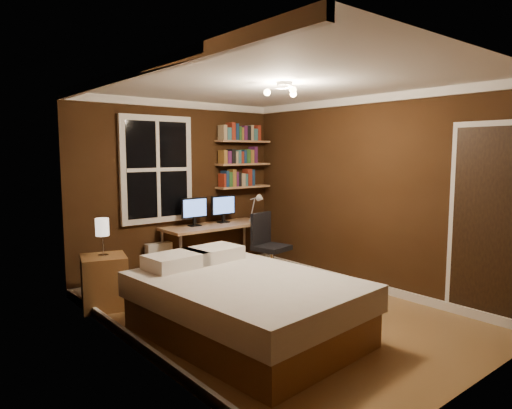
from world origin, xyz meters
TOP-DOWN VIEW (x-y plane):
  - floor at (0.00, 0.00)m, footprint 4.20×4.20m
  - wall_back at (0.00, 2.10)m, footprint 3.20×0.04m
  - wall_left at (-1.60, 0.00)m, footprint 0.04×4.20m
  - wall_right at (1.60, 0.00)m, footprint 0.04×4.20m
  - ceiling at (0.00, 0.00)m, footprint 3.20×4.20m
  - window at (-0.35, 2.06)m, footprint 1.06×0.06m
  - door at (1.59, -1.55)m, footprint 0.03×0.82m
  - ceiling_fixture at (0.00, -0.10)m, footprint 0.44×0.44m
  - bookshelf_lower at (1.08, 1.98)m, footprint 0.92×0.22m
  - books_row_lower at (1.08, 1.98)m, footprint 0.60×0.16m
  - bookshelf_middle at (1.08, 1.98)m, footprint 0.92×0.22m
  - books_row_middle at (1.08, 1.98)m, footprint 0.60×0.16m
  - bookshelf_upper at (1.08, 1.98)m, footprint 0.92×0.22m
  - books_row_upper at (1.08, 1.98)m, footprint 0.66×0.16m
  - bed at (-0.63, -0.23)m, footprint 1.72×2.27m
  - nightstand at (-1.37, 1.44)m, footprint 0.60×0.60m
  - bedside_lamp at (-1.37, 1.44)m, footprint 0.15×0.15m
  - radiator at (-0.39, 2.00)m, footprint 0.36×0.13m
  - desk at (0.42, 1.79)m, footprint 1.57×0.59m
  - monitor_left at (0.11, 1.86)m, footprint 0.42×0.12m
  - monitor_right at (0.61, 1.86)m, footprint 0.42×0.12m
  - desk_lamp at (1.04, 1.63)m, footprint 0.14×0.32m
  - office_chair at (0.84, 1.09)m, footprint 0.52×0.52m

SIDE VIEW (x-z plane):
  - floor at x=0.00m, z-range 0.00..0.00m
  - radiator at x=-0.39m, z-range 0.00..0.54m
  - nightstand at x=-1.37m, z-range 0.00..0.61m
  - bed at x=-0.63m, z-range -0.05..0.68m
  - office_chair at x=0.84m, z-range -0.12..0.83m
  - desk at x=0.42m, z-range 0.31..1.06m
  - bedside_lamp at x=-1.37m, z-range 0.61..1.04m
  - monitor_left at x=0.11m, z-range 0.75..1.15m
  - monitor_right at x=0.61m, z-range 0.75..1.15m
  - desk_lamp at x=1.04m, z-range 0.75..1.19m
  - door at x=1.59m, z-range 0.00..2.05m
  - wall_back at x=0.00m, z-range 0.00..2.50m
  - wall_left at x=-1.60m, z-range 0.00..2.50m
  - wall_right at x=1.60m, z-range 0.00..2.50m
  - bookshelf_lower at x=1.08m, z-range 1.24..1.26m
  - books_row_lower at x=1.08m, z-range 1.26..1.49m
  - window at x=-0.35m, z-range 0.82..2.28m
  - bookshelf_middle at x=1.08m, z-range 1.59..1.61m
  - books_row_middle at x=1.08m, z-range 1.61..1.84m
  - bookshelf_upper at x=1.08m, z-range 1.94..1.96m
  - books_row_upper at x=1.08m, z-range 1.96..2.20m
  - ceiling_fixture at x=0.00m, z-range 2.31..2.49m
  - ceiling at x=0.00m, z-range 2.49..2.51m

